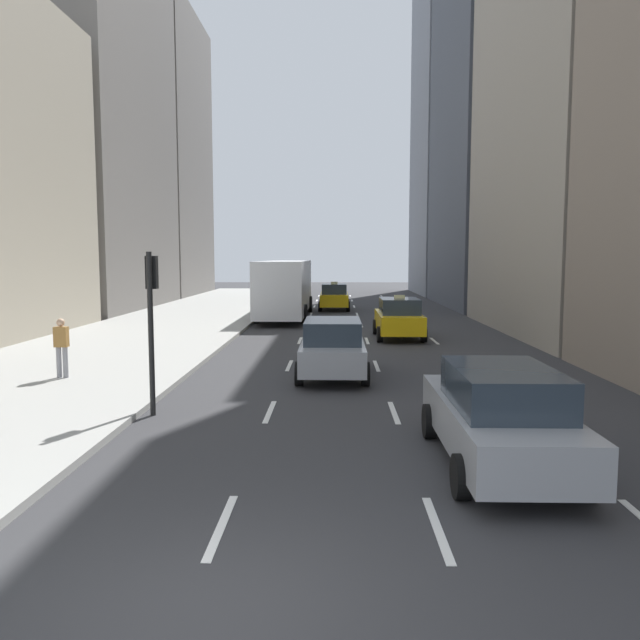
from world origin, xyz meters
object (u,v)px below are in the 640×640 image
object	(u,v)px
sedan_silver_behind	(499,415)
city_bus	(285,286)
traffic_light_pole	(151,306)
taxi_lead	(334,297)
taxi_second	(399,318)
pedestrian_mid_block	(62,345)
sedan_black_near	(333,347)

from	to	relation	value
sedan_silver_behind	city_bus	xyz separation A→B (m)	(-5.61, 25.61, 0.92)
sedan_silver_behind	traffic_light_pole	bearing A→B (deg)	154.07
taxi_lead	taxi_second	distance (m)	14.51
pedestrian_mid_block	sedan_black_near	bearing A→B (deg)	8.40
taxi_lead	city_bus	bearing A→B (deg)	-118.99
pedestrian_mid_block	traffic_light_pole	size ratio (longest dim) A/B	0.46
taxi_second	city_bus	world-z (taller)	city_bus
taxi_lead	taxi_second	world-z (taller)	same
traffic_light_pole	taxi_lead	bearing A→B (deg)	81.80
sedan_black_near	sedan_silver_behind	bearing A→B (deg)	-70.17
pedestrian_mid_block	traffic_light_pole	xyz separation A→B (m)	(3.54, -3.38, 1.34)
sedan_black_near	pedestrian_mid_block	xyz separation A→B (m)	(-7.49, -1.11, 0.21)
taxi_second	sedan_silver_behind	distance (m)	16.45
taxi_lead	sedan_black_near	bearing A→B (deg)	-90.00
taxi_lead	sedan_black_near	world-z (taller)	taxi_lead
sedan_silver_behind	city_bus	bearing A→B (deg)	102.36
taxi_lead	pedestrian_mid_block	bearing A→B (deg)	-107.32
city_bus	traffic_light_pole	size ratio (longest dim) A/B	3.23
sedan_silver_behind	traffic_light_pole	xyz separation A→B (m)	(-6.75, 3.28, 1.54)
city_bus	taxi_lead	bearing A→B (deg)	61.01
sedan_black_near	traffic_light_pole	distance (m)	6.17
taxi_lead	sedan_silver_behind	bearing A→B (deg)	-84.79
taxi_lead	sedan_black_near	xyz separation A→B (m)	(-0.00, -22.92, -0.02)
sedan_black_near	pedestrian_mid_block	distance (m)	7.57
city_bus	pedestrian_mid_block	bearing A→B (deg)	-103.87
sedan_silver_behind	sedan_black_near	bearing A→B (deg)	109.83
taxi_lead	traffic_light_pole	distance (m)	27.73
sedan_black_near	sedan_silver_behind	size ratio (longest dim) A/B	0.92
taxi_second	sedan_black_near	xyz separation A→B (m)	(-2.80, -8.68, -0.02)
sedan_silver_behind	city_bus	size ratio (longest dim) A/B	0.42
sedan_black_near	sedan_silver_behind	xyz separation A→B (m)	(2.80, -7.76, 0.01)
traffic_light_pole	pedestrian_mid_block	bearing A→B (deg)	136.37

